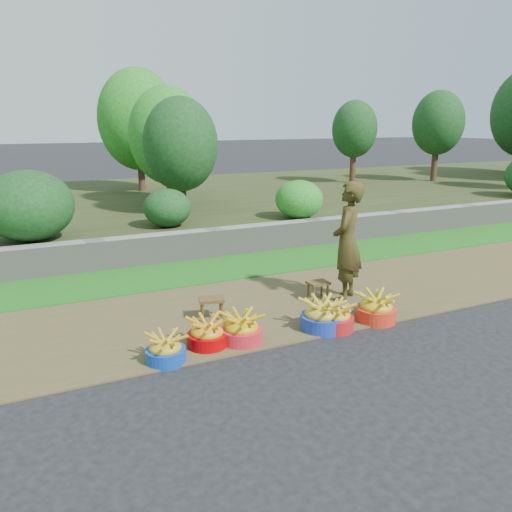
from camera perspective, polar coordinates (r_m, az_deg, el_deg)
name	(u,v)px	position (r m, az deg, el deg)	size (l,w,h in m)	color
ground_plane	(331,336)	(6.28, 8.61, -9.04)	(120.00, 120.00, 0.00)	black
dirt_shoulder	(284,303)	(7.26, 3.17, -5.37)	(80.00, 2.50, 0.02)	brown
grass_verge	(231,267)	(8.98, -2.85, -1.24)	(80.00, 1.50, 0.04)	#1F6A19
retaining_wall	(214,243)	(9.68, -4.77, 1.50)	(80.00, 0.35, 0.55)	gray
earth_bank	(153,206)	(14.30, -11.66, 5.59)	(80.00, 10.00, 0.50)	#30381A
vegetation	(217,114)	(13.52, -4.51, 15.86)	(33.53, 7.87, 4.93)	#3E271C
basin_a	(165,350)	(5.62, -10.31, -10.49)	(0.44, 0.44, 0.33)	#0E3AA3
basin_b	(207,334)	(5.90, -5.61, -8.88)	(0.48, 0.48, 0.35)	#AC0105
basin_c	(241,329)	(5.98, -1.68, -8.38)	(0.50, 0.50, 0.38)	red
basin_d	(322,316)	(6.38, 7.53, -6.81)	(0.55, 0.55, 0.41)	#1A36A3
basin_e	(335,317)	(6.42, 8.99, -6.93)	(0.48, 0.48, 0.36)	#B1191B
basin_f	(376,308)	(6.77, 13.56, -5.84)	(0.53, 0.53, 0.39)	red
stool_left	(211,302)	(6.62, -5.11, -5.28)	(0.38, 0.33, 0.29)	#503C1B
stool_right	(318,285)	(7.37, 7.10, -3.33)	(0.30, 0.23, 0.27)	#503C1B
vendor_woman	(347,242)	(7.25, 10.39, 1.61)	(0.63, 0.41, 1.73)	black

